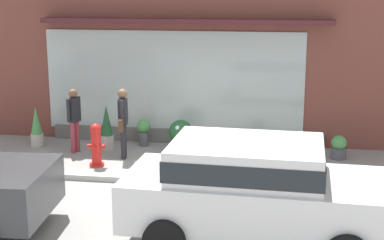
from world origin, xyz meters
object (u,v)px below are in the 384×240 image
at_px(potted_plant_doorstep, 255,143).
at_px(potted_plant_window_left, 37,128).
at_px(fire_hydrant, 96,144).
at_px(potted_plant_near_hydrant, 144,131).
at_px(potted_plant_low_front, 339,147).
at_px(pedestrian_passerby, 74,116).
at_px(parked_car_white, 255,186).
at_px(pedestrian_with_handbag, 123,118).
at_px(potted_plant_window_center, 181,135).
at_px(potted_plant_trailing_edge, 107,129).

bearing_deg(potted_plant_doorstep, potted_plant_window_left, -177.46).
distance_m(fire_hydrant, potted_plant_near_hydrant, 1.93).
bearing_deg(potted_plant_near_hydrant, potted_plant_low_front, -4.93).
bearing_deg(pedestrian_passerby, fire_hydrant, 61.60).
distance_m(parked_car_white, potted_plant_low_front, 5.16).
bearing_deg(potted_plant_near_hydrant, potted_plant_doorstep, -4.76).
bearing_deg(potted_plant_doorstep, pedestrian_with_handbag, -163.21).
relative_size(parked_car_white, potted_plant_window_center, 5.45).
xyz_separation_m(pedestrian_with_handbag, potted_plant_window_center, (1.23, 0.78, -0.55)).
bearing_deg(potted_plant_window_center, potted_plant_low_front, -0.61).
xyz_separation_m(potted_plant_trailing_edge, potted_plant_window_left, (-1.83, -0.01, -0.04)).
relative_size(potted_plant_doorstep, potted_plant_window_center, 0.68).
height_order(potted_plant_low_front, potted_plant_window_center, potted_plant_window_center).
height_order(parked_car_white, potted_plant_window_left, parked_car_white).
xyz_separation_m(parked_car_white, potted_plant_window_left, (-5.69, 4.75, -0.44)).
distance_m(pedestrian_passerby, parked_car_white, 6.33).
relative_size(potted_plant_low_front, potted_plant_window_center, 0.72).
distance_m(pedestrian_passerby, potted_plant_doorstep, 4.42).
distance_m(pedestrian_passerby, potted_plant_near_hydrant, 1.80).
relative_size(fire_hydrant, potted_plant_near_hydrant, 1.45).
bearing_deg(pedestrian_with_handbag, potted_plant_trailing_edge, -147.52).
distance_m(fire_hydrant, potted_plant_window_center, 2.21).
bearing_deg(potted_plant_window_left, parked_car_white, -39.83).
relative_size(parked_car_white, potted_plant_low_front, 7.62).
xyz_separation_m(pedestrian_with_handbag, pedestrian_passerby, (-1.30, 0.31, -0.06)).
bearing_deg(parked_car_white, potted_plant_trailing_edge, 131.55).
relative_size(potted_plant_doorstep, potted_plant_near_hydrant, 0.79).
distance_m(pedestrian_passerby, potted_plant_window_left, 1.26).
bearing_deg(potted_plant_low_front, pedestrian_passerby, -176.14).
bearing_deg(potted_plant_window_left, potted_plant_window_center, 1.63).
relative_size(pedestrian_passerby, potted_plant_low_front, 2.78).
bearing_deg(potted_plant_low_front, fire_hydrant, -165.63).
height_order(fire_hydrant, pedestrian_with_handbag, pedestrian_with_handbag).
bearing_deg(parked_car_white, potted_plant_window_center, 115.13).
bearing_deg(potted_plant_near_hydrant, pedestrian_with_handbag, -100.44).
relative_size(pedestrian_passerby, potted_plant_trailing_edge, 1.41).
xyz_separation_m(potted_plant_doorstep, potted_plant_window_center, (-1.80, -0.14, 0.16)).
height_order(fire_hydrant, potted_plant_trailing_edge, potted_plant_trailing_edge).
bearing_deg(potted_plant_near_hydrant, pedestrian_passerby, -151.04).
bearing_deg(parked_car_white, potted_plant_window_left, 142.62).
bearing_deg(parked_car_white, pedestrian_passerby, 138.52).
relative_size(pedestrian_passerby, parked_car_white, 0.36).
xyz_separation_m(pedestrian_passerby, potted_plant_window_left, (-1.14, 0.36, -0.42)).
distance_m(pedestrian_passerby, potted_plant_low_front, 6.35).
xyz_separation_m(potted_plant_window_left, potted_plant_window_center, (3.66, 0.10, -0.07)).
distance_m(pedestrian_passerby, potted_plant_trailing_edge, 0.87).
xyz_separation_m(fire_hydrant, potted_plant_window_left, (-1.99, 1.33, -0.01)).
distance_m(pedestrian_with_handbag, pedestrian_passerby, 1.34).
relative_size(fire_hydrant, potted_plant_window_center, 1.24).
xyz_separation_m(potted_plant_window_left, potted_plant_near_hydrant, (2.65, 0.48, -0.10)).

